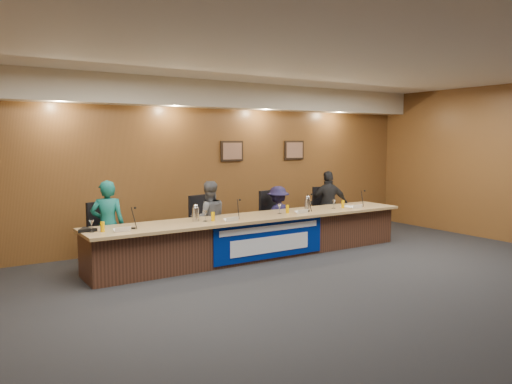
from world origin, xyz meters
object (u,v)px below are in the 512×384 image
panelist_d (329,205)px  carafe_right (308,204)px  office_chair_c (275,221)px  office_chair_d (325,216)px  carafe_left (196,215)px  panelist_b (209,219)px  speakerphone (86,230)px  banner (270,240)px  office_chair_b (206,228)px  panelist_c (278,216)px  panelist_a (108,225)px  office_chair_a (106,239)px  dais_body (257,237)px

panelist_d → carafe_right: 1.16m
office_chair_c → panelist_d: bearing=-12.8°
panelist_d → office_chair_d: size_ratio=2.98×
panelist_d → carafe_left: 3.42m
office_chair_d → panelist_b: bearing=-159.1°
panelist_d → speakerphone: (-5.10, -0.51, 0.06)m
banner → office_chair_b: size_ratio=4.58×
office_chair_c → carafe_right: (0.29, -0.65, 0.38)m
office_chair_c → panelist_c: bearing=-98.4°
panelist_b → panelist_c: (1.52, 0.00, -0.08)m
panelist_a → office_chair_d: panelist_a is taller
office_chair_a → carafe_left: 1.49m
panelist_b → carafe_right: panelist_b is taller
panelist_a → office_chair_b: panelist_a is taller
office_chair_c → carafe_right: 0.81m
carafe_right → office_chair_a: bearing=169.8°
panelist_c → speakerphone: bearing=10.9°
panelist_c → dais_body: bearing=36.4°
banner → panelist_d: bearing=24.2°
panelist_c → office_chair_a: bearing=1.5°
office_chair_d → carafe_left: 3.46m
banner → speakerphone: size_ratio=6.88×
panelist_a → speakerphone: panelist_a is taller
carafe_left → speakerphone: size_ratio=0.72×
office_chair_c → dais_body: bearing=-150.8°
dais_body → banner: 0.42m
banner → office_chair_d: bearing=26.4°
panelist_d → panelist_c: bearing=23.3°
carafe_left → banner: bearing=-17.5°
banner → panelist_a: size_ratio=1.52×
office_chair_a → panelist_c: bearing=-15.6°
office_chair_b → carafe_left: size_ratio=2.07×
banner → panelist_d: (2.15, 0.97, 0.34)m
panelist_d → speakerphone: bearing=29.1°
office_chair_c → carafe_left: size_ratio=2.07×
banner → carafe_right: (1.14, 0.41, 0.48)m
panelist_a → office_chair_d: size_ratio=3.02×
banner → speakerphone: (-2.95, 0.46, 0.40)m
panelist_a → panelist_b: 1.81m
panelist_a → office_chair_b: 1.83m
panelist_a → panelist_d: bearing=-159.1°
office_chair_b → speakerphone: size_ratio=1.50×
carafe_left → dais_body: bearing=1.4°
panelist_b → panelist_c: size_ratio=1.14×
banner → carafe_right: size_ratio=9.74×
panelist_a → office_chair_a: bearing=-69.1°
panelist_b → carafe_right: bearing=177.5°
panelist_a → speakerphone: bearing=68.7°
banner → office_chair_d: size_ratio=4.58×
dais_body → office_chair_b: size_ratio=12.50×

